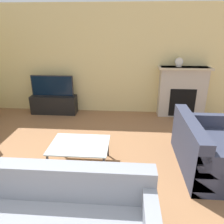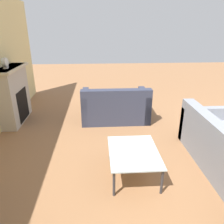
# 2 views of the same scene
# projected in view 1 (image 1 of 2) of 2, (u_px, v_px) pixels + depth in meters

# --- Properties ---
(wall_back) EXTENTS (8.86, 0.06, 2.70)m
(wall_back) POSITION_uv_depth(u_px,v_px,m) (96.00, 61.00, 5.56)
(wall_back) COLOR beige
(wall_back) RESTS_ON ground_plane
(fireplace) EXTENTS (1.27, 0.38, 1.25)m
(fireplace) POSITION_uv_depth(u_px,v_px,m) (182.00, 91.00, 5.48)
(fireplace) COLOR #BCB2A3
(fireplace) RESTS_ON ground_plane
(tv_stand) EXTENTS (1.18, 0.36, 0.48)m
(tv_stand) POSITION_uv_depth(u_px,v_px,m) (54.00, 104.00, 5.77)
(tv_stand) COLOR black
(tv_stand) RESTS_ON ground_plane
(tv) EXTENTS (1.08, 0.06, 0.54)m
(tv) POSITION_uv_depth(u_px,v_px,m) (52.00, 86.00, 5.59)
(tv) COLOR #232328
(tv) RESTS_ON tv_stand
(couch_loveseat) EXTENTS (0.93, 1.52, 0.82)m
(couch_loveseat) POSITION_uv_depth(u_px,v_px,m) (207.00, 151.00, 3.51)
(couch_loveseat) COLOR #33384C
(couch_loveseat) RESTS_ON ground_plane
(coffee_table) EXTENTS (0.94, 0.71, 0.40)m
(coffee_table) POSITION_uv_depth(u_px,v_px,m) (80.00, 146.00, 3.52)
(coffee_table) COLOR #333338
(coffee_table) RESTS_ON ground_plane
(mantel_clock) EXTENTS (0.19, 0.07, 0.22)m
(mantel_clock) POSITION_uv_depth(u_px,v_px,m) (179.00, 62.00, 5.24)
(mantel_clock) COLOR beige
(mantel_clock) RESTS_ON fireplace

